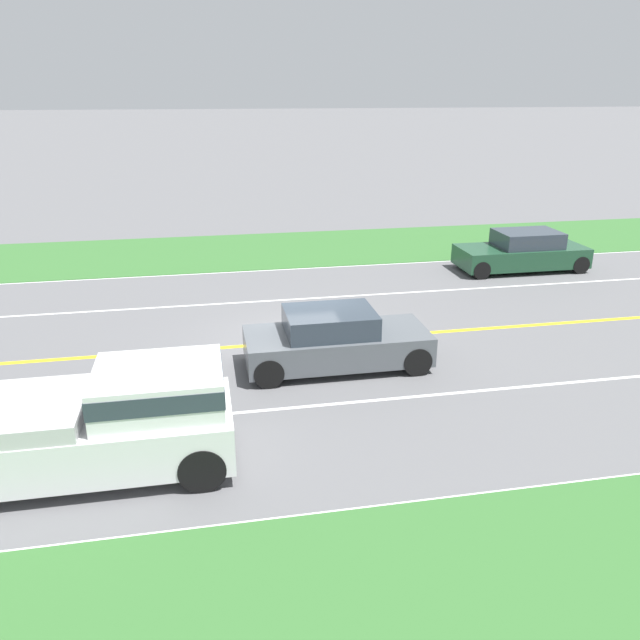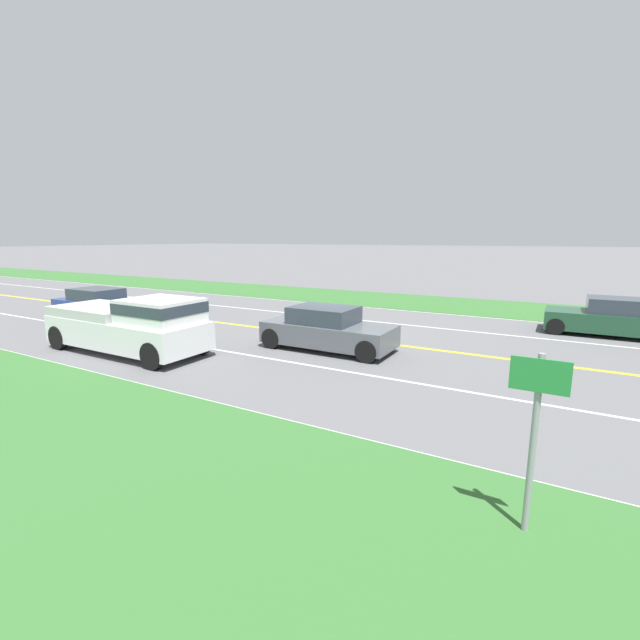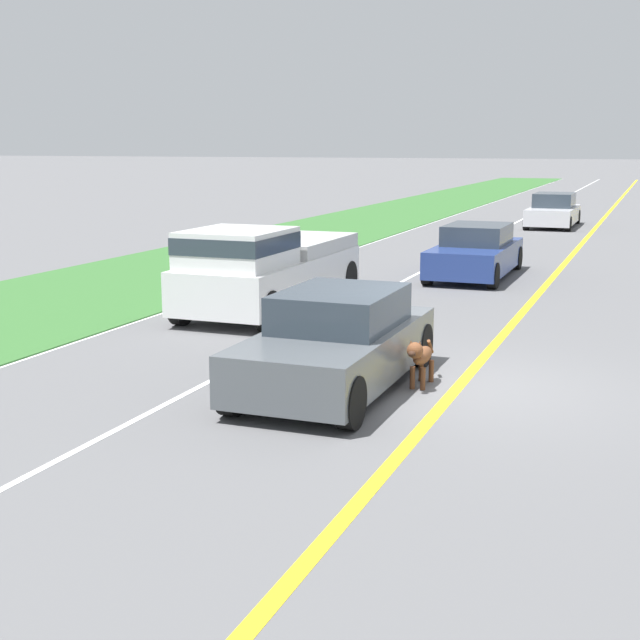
{
  "view_description": "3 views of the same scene",
  "coord_description": "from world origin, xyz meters",
  "px_view_note": "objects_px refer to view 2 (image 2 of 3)",
  "views": [
    {
      "loc": [
        14.86,
        -2.22,
        6.21
      ],
      "look_at": [
        1.01,
        0.42,
        0.96
      ],
      "focal_mm": 35.0,
      "sensor_mm": 36.0,
      "label": 1
    },
    {
      "loc": [
        13.64,
        7.16,
        3.6
      ],
      "look_at": [
        0.83,
        -0.07,
        0.77
      ],
      "focal_mm": 24.0,
      "sensor_mm": 36.0,
      "label": 2
    },
    {
      "loc": [
        -2.6,
        12.35,
        3.46
      ],
      "look_at": [
        1.6,
        1.44,
        1.14
      ],
      "focal_mm": 50.0,
      "sensor_mm": 36.0,
      "label": 3
    }
  ],
  "objects_px": {
    "ego_car": "(327,330)",
    "street_sign": "(535,423)",
    "oncoming_car": "(616,319)",
    "car_trailing_near": "(99,305)",
    "dog": "(332,328)",
    "pickup_truck": "(132,324)"
  },
  "relations": [
    {
      "from": "dog",
      "to": "street_sign",
      "type": "height_order",
      "value": "street_sign"
    },
    {
      "from": "oncoming_car",
      "to": "car_trailing_near",
      "type": "bearing_deg",
      "value": 110.04
    },
    {
      "from": "street_sign",
      "to": "ego_car",
      "type": "bearing_deg",
      "value": -136.14
    },
    {
      "from": "ego_car",
      "to": "car_trailing_near",
      "type": "relative_size",
      "value": 0.95
    },
    {
      "from": "ego_car",
      "to": "car_trailing_near",
      "type": "xyz_separation_m",
      "value": [
        0.31,
        -11.56,
        -0.02
      ]
    },
    {
      "from": "car_trailing_near",
      "to": "pickup_truck",
      "type": "bearing_deg",
      "value": 63.99
    },
    {
      "from": "oncoming_car",
      "to": "ego_car",
      "type": "bearing_deg",
      "value": 129.65
    },
    {
      "from": "street_sign",
      "to": "oncoming_car",
      "type": "bearing_deg",
      "value": 171.56
    },
    {
      "from": "dog",
      "to": "car_trailing_near",
      "type": "xyz_separation_m",
      "value": [
        1.43,
        -11.12,
        0.18
      ]
    },
    {
      "from": "pickup_truck",
      "to": "car_trailing_near",
      "type": "bearing_deg",
      "value": -116.01
    },
    {
      "from": "dog",
      "to": "car_trailing_near",
      "type": "height_order",
      "value": "car_trailing_near"
    },
    {
      "from": "pickup_truck",
      "to": "car_trailing_near",
      "type": "relative_size",
      "value": 1.25
    },
    {
      "from": "street_sign",
      "to": "car_trailing_near",
      "type": "bearing_deg",
      "value": -109.45
    },
    {
      "from": "dog",
      "to": "ego_car",
      "type": "bearing_deg",
      "value": 21.89
    },
    {
      "from": "dog",
      "to": "car_trailing_near",
      "type": "bearing_deg",
      "value": -82.27
    },
    {
      "from": "ego_car",
      "to": "street_sign",
      "type": "relative_size",
      "value": 1.86
    },
    {
      "from": "pickup_truck",
      "to": "dog",
      "type": "bearing_deg",
      "value": 134.06
    },
    {
      "from": "ego_car",
      "to": "oncoming_car",
      "type": "xyz_separation_m",
      "value": [
        -6.97,
        8.41,
        0.0
      ]
    },
    {
      "from": "ego_car",
      "to": "dog",
      "type": "xyz_separation_m",
      "value": [
        -1.12,
        -0.44,
        -0.2
      ]
    },
    {
      "from": "street_sign",
      "to": "dog",
      "type": "bearing_deg",
      "value": -138.67
    },
    {
      "from": "car_trailing_near",
      "to": "oncoming_car",
      "type": "xyz_separation_m",
      "value": [
        -7.28,
        19.97,
        0.02
      ]
    },
    {
      "from": "car_trailing_near",
      "to": "street_sign",
      "type": "relative_size",
      "value": 1.96
    }
  ]
}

